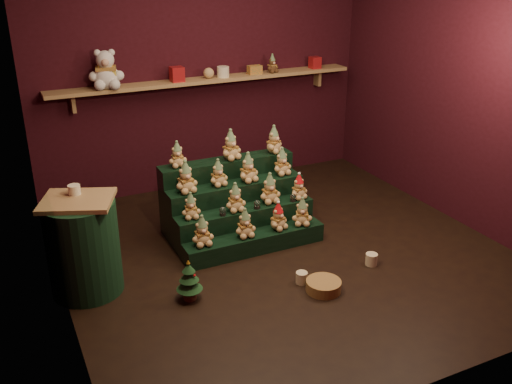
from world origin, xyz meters
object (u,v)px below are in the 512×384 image
snow_globe_a (223,211)px  brown_bear (272,64)px  mug_left (302,278)px  snow_globe_b (257,204)px  side_table (83,246)px  mug_right (371,259)px  wicker_basket (324,286)px  white_bear (105,64)px  mini_christmas_tree (189,280)px  riser_tier_front (255,242)px  snow_globe_c (293,197)px

snow_globe_a → brown_bear: size_ratio=0.40×
mug_left → snow_globe_b: bearing=91.1°
side_table → mug_right: size_ratio=7.68×
wicker_basket → mug_left: bearing=119.1°
white_bear → brown_bear: white_bear is taller
mini_christmas_tree → mug_left: 0.98m
side_table → wicker_basket: side_table is taller
snow_globe_b → brown_bear: size_ratio=0.41×
snow_globe_b → mug_right: (0.75, -0.86, -0.35)m
riser_tier_front → brown_bear: brown_bear is taller
snow_globe_b → brown_bear: bearing=58.5°
snow_globe_a → wicker_basket: 1.20m
brown_bear → white_bear: bearing=168.6°
snow_globe_a → mug_right: 1.44m
riser_tier_front → snow_globe_c: size_ratio=17.51×
side_table → wicker_basket: (1.79, -0.87, -0.37)m
riser_tier_front → side_table: (-1.57, -0.01, 0.33)m
mug_left → riser_tier_front: bearing=99.5°
riser_tier_front → mini_christmas_tree: 0.99m
snow_globe_a → wicker_basket: bearing=-65.3°
wicker_basket → riser_tier_front: bearing=104.1°
riser_tier_front → mini_christmas_tree: mini_christmas_tree is taller
mug_right → wicker_basket: 0.65m
riser_tier_front → white_bear: size_ratio=2.76×
snow_globe_c → mini_christmas_tree: snow_globe_c is taller
mini_christmas_tree → brown_bear: (1.88, 2.20, 1.25)m
wicker_basket → white_bear: size_ratio=0.59×
snow_globe_c → brown_bear: bearing=70.5°
mug_right → mini_christmas_tree: bearing=173.6°
snow_globe_a → white_bear: (-0.65, 1.53, 1.17)m
riser_tier_front → snow_globe_b: snow_globe_b is taller
white_bear → brown_bear: size_ratio=2.42×
snow_globe_b → wicker_basket: 1.11m
riser_tier_front → mug_left: riser_tier_front is taller
snow_globe_a → snow_globe_b: bearing=-0.0°
mug_right → brown_bear: bearing=85.4°
snow_globe_c → mug_right: (0.35, -0.86, -0.35)m
wicker_basket → snow_globe_c: bearing=75.2°
side_table → brown_bear: (2.60, 1.70, 1.01)m
side_table → wicker_basket: size_ratio=2.82×
mini_christmas_tree → mug_left: size_ratio=3.61×
snow_globe_a → mug_right: (1.11, -0.86, -0.35)m
snow_globe_b → mug_left: 0.92m
snow_globe_a → mini_christmas_tree: (-0.58, -0.67, -0.22)m
snow_globe_c → wicker_basket: (-0.28, -1.04, -0.35)m
snow_globe_b → white_bear: 2.17m
snow_globe_b → snow_globe_c: (0.40, 0.00, -0.00)m
mug_right → brown_bear: 2.76m
snow_globe_c → mug_left: snow_globe_c is taller
riser_tier_front → snow_globe_b: 0.37m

